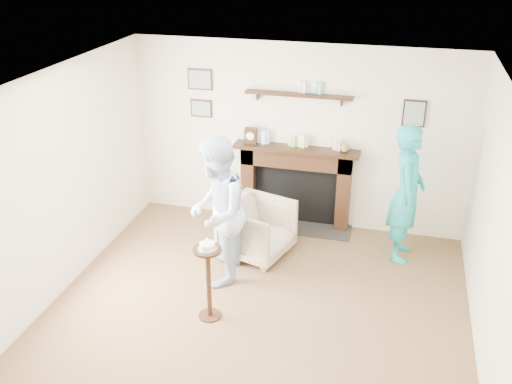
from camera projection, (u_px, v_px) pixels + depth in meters
ground at (249, 329)px, 5.94m from camera, size 5.00×5.00×0.00m
room_shell at (266, 161)px, 5.85m from camera, size 4.54×5.02×2.52m
armchair at (257, 254)px, 7.30m from camera, size 0.98×0.96×0.72m
man at (219, 278)px, 6.80m from camera, size 0.78×0.94×1.76m
woman at (399, 255)px, 7.26m from camera, size 0.43×0.65×1.74m
pedestal_table at (208, 269)px, 5.88m from camera, size 0.30×0.30×0.96m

